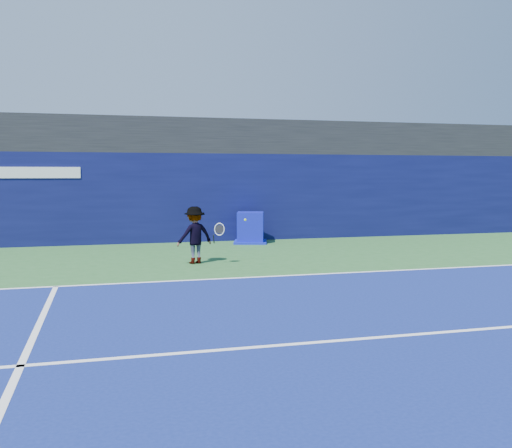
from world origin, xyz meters
name	(u,v)px	position (x,y,z in m)	size (l,w,h in m)	color
ground	(342,305)	(0.00, 0.00, 0.00)	(80.00, 80.00, 0.00)	#2A5E2A
baseline	(289,276)	(0.00, 3.00, 0.01)	(24.00, 0.10, 0.01)	white
service_line	(398,336)	(0.00, -2.00, 0.01)	(24.00, 0.10, 0.01)	white
stadium_band	(217,138)	(0.00, 11.50, 3.60)	(36.00, 3.00, 1.20)	black
back_wall_assembly	(223,197)	(0.00, 10.50, 1.50)	(36.00, 1.03, 3.00)	#0B0E3E
equipment_cart	(250,229)	(0.68, 9.27, 0.47)	(1.33, 1.33, 1.03)	#0B0F9F
tennis_player	(195,235)	(-1.78, 5.35, 0.74)	(1.26, 0.80, 1.47)	silver
tennis_ball	(245,220)	(-0.50, 5.10, 1.13)	(0.06, 0.06, 0.06)	#B7E319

